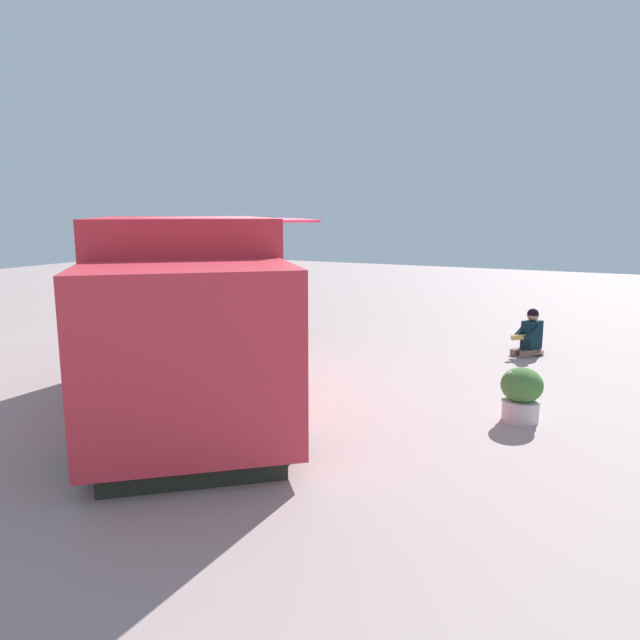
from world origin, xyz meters
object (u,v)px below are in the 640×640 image
object	(u,v)px
planter_flowering_far	(108,323)
plaza_bench	(291,316)
person_customer	(530,337)
planter_flowering_near	(521,393)
food_truck	(185,318)

from	to	relation	value
planter_flowering_far	plaza_bench	distance (m)	3.62
person_customer	planter_flowering_near	distance (m)	3.68
food_truck	planter_flowering_near	bearing A→B (deg)	-161.00
food_truck	person_customer	bearing A→B (deg)	-125.73
person_customer	planter_flowering_far	world-z (taller)	person_customer
person_customer	food_truck	bearing A→B (deg)	54.27
food_truck	person_customer	world-z (taller)	food_truck
planter_flowering_far	plaza_bench	size ratio (longest dim) A/B	0.52
planter_flowering_near	planter_flowering_far	size ratio (longest dim) A/B	0.83
person_customer	plaza_bench	size ratio (longest dim) A/B	0.54
planter_flowering_near	food_truck	bearing A→B (deg)	19.00
person_customer	plaza_bench	bearing A→B (deg)	2.78
planter_flowering_far	plaza_bench	world-z (taller)	planter_flowering_far
planter_flowering_near	planter_flowering_far	distance (m)	7.86
plaza_bench	food_truck	bearing A→B (deg)	103.33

